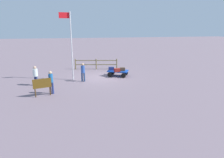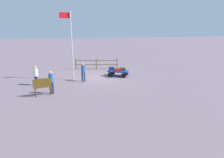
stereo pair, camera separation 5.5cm
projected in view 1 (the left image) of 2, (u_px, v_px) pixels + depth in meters
The scene contains 11 objects.
ground_plane at pixel (101, 77), 18.52m from camera, with size 120.00×120.00×0.00m, color slate.
luggage_cart at pixel (118, 72), 18.88m from camera, with size 2.15×1.86×0.55m.
suitcase_dark at pixel (117, 70), 18.29m from camera, with size 0.56×0.43×0.31m.
suitcase_olive at pixel (111, 69), 18.88m from camera, with size 0.57×0.37×0.32m.
suitcase_grey at pixel (122, 69), 18.65m from camera, with size 0.52×0.42×0.31m.
worker_lead at pixel (83, 71), 16.93m from camera, with size 0.40×0.40×1.60m.
worker_trailing at pixel (51, 81), 13.87m from camera, with size 0.41×0.41×1.65m.
worker_supervisor at pixel (35, 74), 15.80m from camera, with size 0.53×0.53×1.60m.
flagpole at pixel (70, 42), 16.84m from camera, with size 0.95×0.18×5.85m.
signboard at pixel (42, 85), 13.40m from camera, with size 1.18×0.38×1.24m.
wooden_fence at pixel (96, 63), 21.72m from camera, with size 4.60×0.94×1.17m.
Camera 1 is at (2.36, 17.78, 4.73)m, focal length 31.66 mm.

